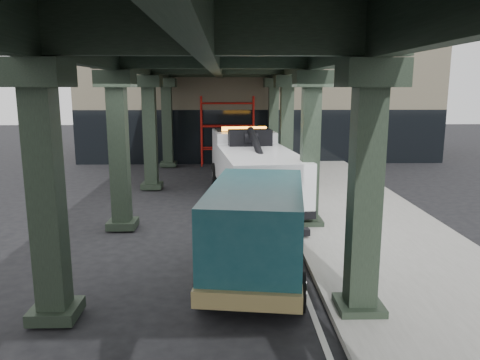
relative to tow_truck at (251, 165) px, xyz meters
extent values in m
plane|color=black|center=(-0.94, -5.70, -1.45)|extent=(90.00, 90.00, 0.00)
cube|color=gray|center=(3.56, -3.70, -1.38)|extent=(5.00, 40.00, 0.15)
cube|color=silver|center=(0.76, -3.70, -1.44)|extent=(0.12, 38.00, 0.01)
cube|color=black|center=(1.66, -9.70, 1.05)|extent=(0.55, 0.55, 5.00)
cube|color=black|center=(1.66, -9.70, 3.30)|extent=(1.10, 1.10, 0.50)
cube|color=black|center=(1.66, -9.70, -1.27)|extent=(0.90, 0.90, 0.24)
cube|color=black|center=(1.66, -3.70, 1.05)|extent=(0.55, 0.55, 5.00)
cube|color=black|center=(1.66, -3.70, 3.30)|extent=(1.10, 1.10, 0.50)
cube|color=black|center=(1.66, -3.70, -1.27)|extent=(0.90, 0.90, 0.24)
cube|color=black|center=(1.66, 2.30, 1.05)|extent=(0.55, 0.55, 5.00)
cube|color=black|center=(1.66, 2.30, 3.30)|extent=(1.10, 1.10, 0.50)
cube|color=black|center=(1.66, 2.30, -1.27)|extent=(0.90, 0.90, 0.24)
cube|color=black|center=(1.66, 8.30, 1.05)|extent=(0.55, 0.55, 5.00)
cube|color=black|center=(1.66, 8.30, 3.30)|extent=(1.10, 1.10, 0.50)
cube|color=black|center=(1.66, 8.30, -1.27)|extent=(0.90, 0.90, 0.24)
cube|color=black|center=(-4.34, -9.70, 1.05)|extent=(0.55, 0.55, 5.00)
cube|color=black|center=(-4.34, -9.70, 3.30)|extent=(1.10, 1.10, 0.50)
cube|color=black|center=(-4.34, -9.70, -1.27)|extent=(0.90, 0.90, 0.24)
cube|color=black|center=(-4.34, -3.70, 1.05)|extent=(0.55, 0.55, 5.00)
cube|color=black|center=(-4.34, -3.70, 3.30)|extent=(1.10, 1.10, 0.50)
cube|color=black|center=(-4.34, -3.70, -1.27)|extent=(0.90, 0.90, 0.24)
cube|color=black|center=(-4.34, 2.30, 1.05)|extent=(0.55, 0.55, 5.00)
cube|color=black|center=(-4.34, 2.30, 3.30)|extent=(1.10, 1.10, 0.50)
cube|color=black|center=(-4.34, 2.30, -1.27)|extent=(0.90, 0.90, 0.24)
cube|color=black|center=(-4.34, 8.30, 1.05)|extent=(0.55, 0.55, 5.00)
cube|color=black|center=(-4.34, 8.30, 3.30)|extent=(1.10, 1.10, 0.50)
cube|color=black|center=(-4.34, 8.30, -1.27)|extent=(0.90, 0.90, 0.24)
cube|color=black|center=(1.66, -3.70, 4.10)|extent=(0.35, 32.00, 1.10)
cube|color=black|center=(-4.34, -3.70, 4.10)|extent=(0.35, 32.00, 1.10)
cube|color=black|center=(-1.34, -3.70, 4.10)|extent=(0.35, 32.00, 1.10)
cube|color=black|center=(-1.34, -3.70, 4.80)|extent=(7.40, 32.00, 0.30)
cube|color=#C6B793|center=(1.06, 14.30, 2.55)|extent=(22.00, 10.00, 8.00)
cylinder|color=#B6140E|center=(-2.44, 9.20, 0.55)|extent=(0.08, 0.08, 4.00)
cylinder|color=#B6140E|center=(-2.44, 8.40, 0.55)|extent=(0.08, 0.08, 4.00)
cylinder|color=#B6140E|center=(0.56, 9.20, 0.55)|extent=(0.08, 0.08, 4.00)
cylinder|color=#B6140E|center=(0.56, 8.40, 0.55)|extent=(0.08, 0.08, 4.00)
cylinder|color=#B6140E|center=(-0.94, 9.20, -0.45)|extent=(3.00, 0.08, 0.08)
cylinder|color=#B6140E|center=(-0.94, 9.20, 0.85)|extent=(3.00, 0.08, 0.08)
cylinder|color=#B6140E|center=(-0.94, 9.20, 2.15)|extent=(3.00, 0.08, 0.08)
cube|color=black|center=(0.06, -0.55, -0.70)|extent=(1.97, 8.12, 0.27)
cube|color=white|center=(-0.25, 2.17, 0.21)|extent=(2.80, 2.84, 1.93)
cube|color=white|center=(-0.37, 3.29, -0.32)|extent=(2.59, 1.03, 0.97)
cube|color=black|center=(-0.28, 2.43, 0.75)|extent=(2.50, 1.65, 0.91)
cube|color=white|center=(0.20, -1.78, 0.00)|extent=(3.16, 5.62, 1.50)
cube|color=orange|center=(-0.22, 1.95, 1.29)|extent=(1.95, 0.52, 0.17)
cube|color=black|center=(-0.04, 0.35, 1.07)|extent=(1.78, 0.83, 0.64)
cylinder|color=black|center=(0.18, -1.57, 0.80)|extent=(0.68, 3.76, 1.44)
cube|color=black|center=(0.51, -4.50, -1.07)|extent=(0.49, 1.53, 0.19)
cube|color=black|center=(0.59, -5.25, -1.13)|extent=(1.74, 0.46, 0.19)
cylinder|color=black|center=(-1.45, 2.35, -0.86)|extent=(0.51, 1.22, 1.18)
cylinder|color=silver|center=(-1.45, 2.35, -0.86)|extent=(0.49, 0.69, 0.65)
cylinder|color=black|center=(0.89, 2.62, -0.86)|extent=(0.51, 1.22, 1.18)
cylinder|color=silver|center=(0.89, 2.62, -0.86)|extent=(0.49, 0.69, 0.65)
cylinder|color=black|center=(-1.06, -1.17, -0.86)|extent=(0.51, 1.22, 1.18)
cylinder|color=silver|center=(-1.06, -1.17, -0.86)|extent=(0.49, 0.69, 0.65)
cylinder|color=black|center=(1.29, -0.90, -0.86)|extent=(0.51, 1.22, 1.18)
cylinder|color=silver|center=(1.29, -0.90, -0.86)|extent=(0.49, 0.69, 0.65)
cylinder|color=black|center=(-0.90, -2.55, -0.86)|extent=(0.51, 1.22, 1.18)
cylinder|color=silver|center=(-0.90, -2.55, -0.86)|extent=(0.49, 0.69, 0.65)
cylinder|color=black|center=(1.45, -2.29, -0.86)|extent=(0.51, 1.22, 1.18)
cylinder|color=silver|center=(1.45, -2.29, -0.86)|extent=(0.49, 0.69, 0.65)
cube|color=#133F46|center=(0.09, -5.18, -0.51)|extent=(2.15, 1.35, 0.89)
cube|color=#133F46|center=(-0.29, -7.86, -0.12)|extent=(2.66, 4.67, 1.92)
cube|color=olive|center=(-0.23, -7.47, -0.91)|extent=(2.85, 5.75, 0.34)
cube|color=black|center=(0.03, -5.57, 0.27)|extent=(1.96, 0.68, 0.82)
cube|color=black|center=(-0.25, -7.57, 0.37)|extent=(2.57, 3.80, 0.54)
cube|color=silver|center=(0.16, -4.66, -0.91)|extent=(1.97, 0.39, 0.30)
cylinder|color=black|center=(-0.90, -5.09, -1.04)|extent=(0.39, 0.86, 0.83)
cylinder|color=silver|center=(-0.90, -5.09, -1.04)|extent=(0.37, 0.49, 0.45)
cylinder|color=black|center=(1.05, -5.37, -1.04)|extent=(0.39, 0.86, 0.83)
cylinder|color=silver|center=(1.05, -5.37, -1.04)|extent=(0.37, 0.49, 0.45)
cylinder|color=black|center=(-1.47, -9.19, -1.04)|extent=(0.39, 0.86, 0.83)
cylinder|color=silver|center=(-1.47, -9.19, -1.04)|extent=(0.37, 0.49, 0.45)
cylinder|color=black|center=(0.48, -9.46, -1.04)|extent=(0.39, 0.86, 0.83)
cylinder|color=silver|center=(0.48, -9.46, -1.04)|extent=(0.37, 0.49, 0.45)
camera|label=1|loc=(-0.95, -18.30, 3.05)|focal=35.00mm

